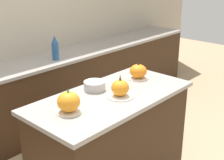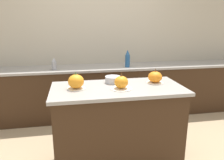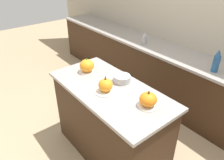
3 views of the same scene
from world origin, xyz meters
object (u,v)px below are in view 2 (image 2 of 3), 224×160
object	(u,v)px
pumpkin_cake_left	(76,82)
mixing_bowl	(113,80)
bottle_short	(54,64)
pumpkin_cake_center	(121,83)
pumpkin_cake_right	(155,77)
bottle_tall	(128,59)

from	to	relation	value
pumpkin_cake_left	mixing_bowl	world-z (taller)	pumpkin_cake_left
bottle_short	pumpkin_cake_center	bearing A→B (deg)	-60.33
pumpkin_cake_right	bottle_short	size ratio (longest dim) A/B	1.03
bottle_tall	bottle_short	distance (m)	1.20
bottle_short	mixing_bowl	distance (m)	1.34
mixing_bowl	bottle_tall	bearing A→B (deg)	67.75
pumpkin_cake_right	bottle_short	distance (m)	1.72
pumpkin_cake_center	mixing_bowl	bearing A→B (deg)	98.81
bottle_short	pumpkin_cake_right	bearing A→B (deg)	-45.13
pumpkin_cake_right	pumpkin_cake_left	bearing A→B (deg)	-175.64
pumpkin_cake_left	pumpkin_cake_right	xyz separation A→B (m)	(0.90, 0.07, -0.01)
pumpkin_cake_left	bottle_tall	distance (m)	1.56
pumpkin_cake_center	bottle_short	size ratio (longest dim) A/B	1.22
bottle_tall	bottle_short	world-z (taller)	bottle_tall
pumpkin_cake_left	pumpkin_cake_right	size ratio (longest dim) A/B	1.00
mixing_bowl	pumpkin_cake_right	bearing A→B (deg)	-12.01
pumpkin_cake_right	bottle_tall	world-z (taller)	bottle_tall
pumpkin_cake_right	bottle_short	xyz separation A→B (m)	(-1.21, 1.22, -0.03)
pumpkin_cake_center	pumpkin_cake_right	xyz separation A→B (m)	(0.43, 0.15, 0.00)
pumpkin_cake_center	pumpkin_cake_right	bearing A→B (deg)	19.38
pumpkin_cake_left	bottle_short	world-z (taller)	pumpkin_cake_left
bottle_short	mixing_bowl	world-z (taller)	bottle_short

